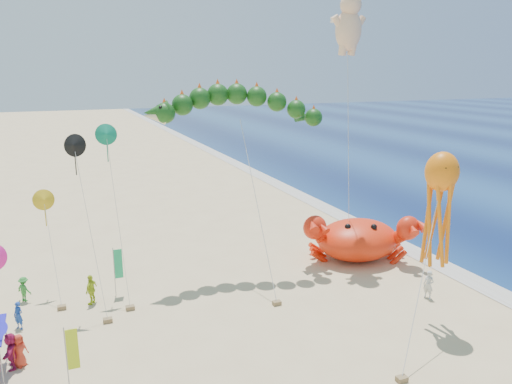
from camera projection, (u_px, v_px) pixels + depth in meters
ground at (297, 296)px, 31.38m from camera, size 320.00×320.00×0.00m
foam_strip at (447, 268)px, 35.80m from camera, size 320.00×320.00×0.00m
crab_inflatable at (359, 238)px, 37.20m from camera, size 8.46×7.23×3.71m
dragon_kite at (238, 111)px, 33.24m from camera, size 12.32×7.77×12.54m
cherub_kite at (349, 23)px, 34.91m from camera, size 1.94×2.72×19.10m
octopus_kite at (439, 200)px, 26.66m from camera, size 6.27×5.10×9.71m
feather_flags at (32, 317)px, 24.60m from camera, size 10.20×9.32×3.20m
beachgoers at (62, 316)px, 27.02m from camera, size 26.73×10.07×1.88m
small_kites at (61, 195)px, 27.63m from camera, size 7.43×12.45×10.74m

